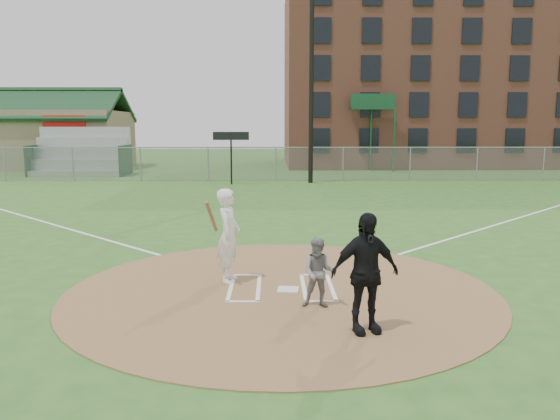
{
  "coord_description": "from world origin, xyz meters",
  "views": [
    {
      "loc": [
        -0.15,
        -10.37,
        3.19
      ],
      "look_at": [
        0.0,
        2.0,
        1.3
      ],
      "focal_mm": 35.0,
      "sensor_mm": 36.0,
      "label": 1
    }
  ],
  "objects_px": {
    "catcher": "(319,273)",
    "umpire": "(365,273)",
    "batter_at_plate": "(229,235)",
    "home_plate": "(288,290)"
  },
  "relations": [
    {
      "from": "catcher",
      "to": "umpire",
      "type": "distance_m",
      "value": 1.38
    },
    {
      "from": "umpire",
      "to": "batter_at_plate",
      "type": "relative_size",
      "value": 0.98
    },
    {
      "from": "home_plate",
      "to": "catcher",
      "type": "bearing_deg",
      "value": -62.52
    },
    {
      "from": "catcher",
      "to": "umpire",
      "type": "height_order",
      "value": "umpire"
    },
    {
      "from": "umpire",
      "to": "batter_at_plate",
      "type": "xyz_separation_m",
      "value": [
        -2.33,
        2.85,
        0.02
      ]
    },
    {
      "from": "home_plate",
      "to": "catcher",
      "type": "relative_size",
      "value": 0.33
    },
    {
      "from": "home_plate",
      "to": "umpire",
      "type": "xyz_separation_m",
      "value": [
        1.12,
        -2.19,
        0.93
      ]
    },
    {
      "from": "home_plate",
      "to": "umpire",
      "type": "relative_size",
      "value": 0.22
    },
    {
      "from": "home_plate",
      "to": "catcher",
      "type": "distance_m",
      "value": 1.28
    },
    {
      "from": "home_plate",
      "to": "catcher",
      "type": "height_order",
      "value": "catcher"
    }
  ]
}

